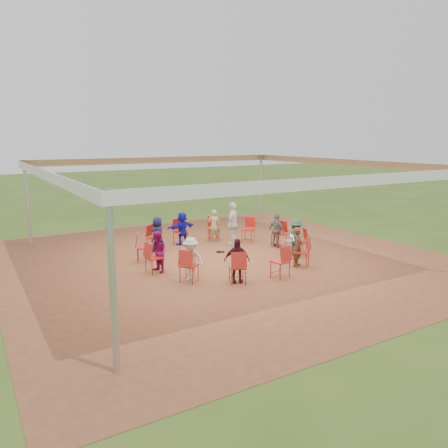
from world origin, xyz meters
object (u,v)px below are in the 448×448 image
chair_9 (238,267)px  chair_6 (144,248)px  chair_10 (280,262)px  chair_0 (299,242)px  person_seated_1 (277,230)px  chair_5 (155,238)px  chair_2 (248,230)px  cable_coil (221,252)px  person_seated_3 (182,228)px  person_seated_8 (298,247)px  chair_3 (214,229)px  person_seated_7 (237,261)px  chair_8 (189,266)px  chair_11 (302,252)px  laptop (291,239)px  chair_7 (154,258)px  person_seated_0 (296,238)px  standing_person (233,224)px  chair_1 (279,234)px  chair_4 (181,232)px  person_seated_6 (191,259)px  person_seated_2 (214,226)px  person_seated_4 (158,234)px

chair_9 → chair_6: bearing=135.0°
chair_10 → chair_0: bearing=30.0°
chair_9 → person_seated_1: person_seated_1 is taller
chair_5 → person_seated_1: (3.86, -1.65, 0.15)m
chair_2 → cable_coil: chair_2 is taller
person_seated_3 → person_seated_8: same height
chair_3 → person_seated_7: size_ratio=0.76×
chair_8 → chair_11: bearing=45.0°
chair_3 → laptop: chair_3 is taller
chair_10 → person_seated_7: 1.27m
chair_7 → person_seated_0: bearing=75.4°
standing_person → cable_coil: bearing=-2.6°
chair_7 → chair_5: bearing=150.0°
chair_5 → chair_8: size_ratio=1.00×
chair_6 → chair_7: (-0.16, -1.27, 0.00)m
chair_9 → chair_1: bearing=60.0°
chair_6 → chair_7: bearing=15.0°
person_seated_7 → cable_coil: (1.19, 2.86, -0.58)m
chair_5 → chair_4: bearing=165.0°
chair_3 → person_seated_7: (-1.84, -4.48, 0.15)m
chair_0 → chair_9: same height
person_seated_6 → chair_8: bearing=-90.0°
chair_7 → chair_9: bearing=30.0°
person_seated_1 → person_seated_2: (-1.44, 1.87, 0.00)m
chair_1 → person_seated_4: bearing=60.8°
person_seated_4 → standing_person: size_ratio=0.77×
chair_10 → chair_4: bearing=90.0°
chair_4 → chair_10: size_ratio=1.00×
person_seated_8 → chair_2: bearing=43.6°
chair_2 → cable_coil: (-1.67, -0.84, -0.43)m
chair_10 → standing_person: standing_person is taller
chair_2 → person_seated_1: 1.27m
chair_8 → cable_coil: (2.26, 2.20, -0.43)m
chair_1 → chair_7: size_ratio=1.00×
chair_10 → chair_8: bearing=150.0°
chair_9 → person_seated_4: person_seated_4 is taller
chair_3 → person_seated_0: (1.24, -3.19, 0.15)m
chair_10 → person_seated_4: size_ratio=0.76×
person_seated_2 → person_seated_4: size_ratio=1.00×
chair_10 → person_seated_2: person_seated_2 is taller
person_seated_4 → person_seated_8: size_ratio=1.00×
chair_5 → laptop: size_ratio=2.33×
chair_0 → chair_1: size_ratio=1.00×
chair_0 → person_seated_3: (-2.61, 3.28, 0.15)m
person_seated_0 → person_seated_4: 4.56m
chair_1 → chair_10: bearing=135.0°
person_seated_6 → cable_coil: bearing=96.8°
chair_11 → person_seated_3: (-1.83, 4.30, 0.15)m
person_seated_7 → person_seated_8: size_ratio=1.00×
chair_9 → chair_11: size_ratio=1.00×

